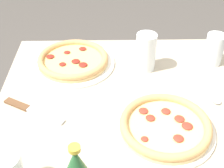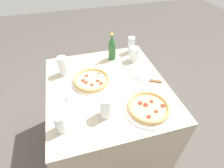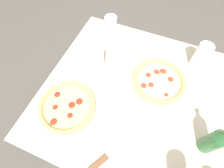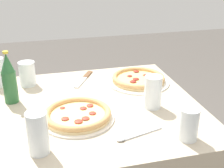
{
  "view_description": "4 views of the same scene",
  "coord_description": "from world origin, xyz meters",
  "px_view_note": "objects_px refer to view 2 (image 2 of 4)",
  "views": [
    {
      "loc": [
        0.73,
        -0.07,
        1.45
      ],
      "look_at": [
        -0.1,
        -0.05,
        0.81
      ],
      "focal_mm": 50.0,
      "sensor_mm": 36.0,
      "label": 1
    },
    {
      "loc": [
        -0.94,
        0.22,
        1.65
      ],
      "look_at": [
        -0.08,
        -0.02,
        0.84
      ],
      "focal_mm": 28.0,
      "sensor_mm": 36.0,
      "label": 2
    },
    {
      "loc": [
        0.03,
        -0.43,
        1.55
      ],
      "look_at": [
        -0.13,
        -0.04,
        0.84
      ],
      "focal_mm": 28.0,
      "sensor_mm": 36.0,
      "label": 3
    },
    {
      "loc": [
        0.22,
        1.22,
        1.41
      ],
      "look_at": [
        -0.11,
        -0.02,
        0.85
      ],
      "focal_mm": 50.0,
      "sensor_mm": 36.0,
      "label": 4
    }
  ],
  "objects_px": {
    "glass_lemonade": "(61,123)",
    "spoon": "(71,104)",
    "pizza_veggie": "(149,107)",
    "glass_orange_juice": "(106,108)",
    "pizza_margherita": "(92,80)",
    "knife": "(148,80)",
    "glass_red_wine": "(131,46)",
    "beer_bottle": "(112,47)",
    "glass_cola": "(134,55)",
    "glass_mango_juice": "(63,67)"
  },
  "relations": [
    {
      "from": "knife",
      "to": "glass_lemonade",
      "type": "bearing_deg",
      "value": 112.17
    },
    {
      "from": "beer_bottle",
      "to": "knife",
      "type": "bearing_deg",
      "value": -152.96
    },
    {
      "from": "pizza_veggie",
      "to": "spoon",
      "type": "xyz_separation_m",
      "value": [
        0.18,
        0.48,
        -0.01
      ]
    },
    {
      "from": "glass_orange_juice",
      "to": "beer_bottle",
      "type": "distance_m",
      "value": 0.64
    },
    {
      "from": "glass_red_wine",
      "to": "knife",
      "type": "height_order",
      "value": "glass_red_wine"
    },
    {
      "from": "pizza_margherita",
      "to": "glass_mango_juice",
      "type": "xyz_separation_m",
      "value": [
        0.16,
        0.19,
        0.05
      ]
    },
    {
      "from": "glass_cola",
      "to": "spoon",
      "type": "bearing_deg",
      "value": 122.76
    },
    {
      "from": "glass_lemonade",
      "to": "spoon",
      "type": "distance_m",
      "value": 0.2
    },
    {
      "from": "beer_bottle",
      "to": "knife",
      "type": "height_order",
      "value": "beer_bottle"
    },
    {
      "from": "pizza_veggie",
      "to": "glass_orange_juice",
      "type": "relative_size",
      "value": 2.23
    },
    {
      "from": "glass_cola",
      "to": "spoon",
      "type": "distance_m",
      "value": 0.71
    },
    {
      "from": "glass_red_wine",
      "to": "knife",
      "type": "xyz_separation_m",
      "value": [
        -0.43,
        0.01,
        -0.06
      ]
    },
    {
      "from": "pizza_margherita",
      "to": "glass_orange_juice",
      "type": "bearing_deg",
      "value": -175.46
    },
    {
      "from": "knife",
      "to": "spoon",
      "type": "xyz_separation_m",
      "value": [
        -0.09,
        0.6,
        0.0
      ]
    },
    {
      "from": "knife",
      "to": "spoon",
      "type": "distance_m",
      "value": 0.61
    },
    {
      "from": "glass_red_wine",
      "to": "beer_bottle",
      "type": "bearing_deg",
      "value": 107.21
    },
    {
      "from": "pizza_veggie",
      "to": "glass_orange_juice",
      "type": "distance_m",
      "value": 0.28
    },
    {
      "from": "glass_lemonade",
      "to": "spoon",
      "type": "bearing_deg",
      "value": -19.58
    },
    {
      "from": "glass_orange_juice",
      "to": "spoon",
      "type": "xyz_separation_m",
      "value": [
        0.15,
        0.21,
        -0.06
      ]
    },
    {
      "from": "pizza_margherita",
      "to": "spoon",
      "type": "height_order",
      "value": "pizza_margherita"
    },
    {
      "from": "glass_cola",
      "to": "glass_red_wine",
      "type": "bearing_deg",
      "value": -9.05
    },
    {
      "from": "glass_lemonade",
      "to": "glass_mango_juice",
      "type": "xyz_separation_m",
      "value": [
        0.53,
        -0.05,
        0.01
      ]
    },
    {
      "from": "beer_bottle",
      "to": "pizza_margherita",
      "type": "bearing_deg",
      "value": 138.63
    },
    {
      "from": "pizza_margherita",
      "to": "knife",
      "type": "relative_size",
      "value": 1.4
    },
    {
      "from": "glass_red_wine",
      "to": "knife",
      "type": "bearing_deg",
      "value": 178.04
    },
    {
      "from": "glass_orange_juice",
      "to": "knife",
      "type": "xyz_separation_m",
      "value": [
        0.24,
        -0.4,
        -0.06
      ]
    },
    {
      "from": "glass_cola",
      "to": "glass_red_wine",
      "type": "height_order",
      "value": "glass_red_wine"
    },
    {
      "from": "glass_orange_juice",
      "to": "glass_mango_juice",
      "type": "relative_size",
      "value": 0.95
    },
    {
      "from": "glass_red_wine",
      "to": "glass_orange_juice",
      "type": "bearing_deg",
      "value": 148.35
    },
    {
      "from": "glass_orange_juice",
      "to": "beer_bottle",
      "type": "relative_size",
      "value": 0.6
    },
    {
      "from": "pizza_margherita",
      "to": "glass_cola",
      "type": "distance_m",
      "value": 0.46
    },
    {
      "from": "glass_cola",
      "to": "glass_lemonade",
      "type": "xyz_separation_m",
      "value": [
        -0.56,
        0.66,
        0.0
      ]
    },
    {
      "from": "glass_mango_juice",
      "to": "glass_lemonade",
      "type": "bearing_deg",
      "value": 174.71
    },
    {
      "from": "pizza_veggie",
      "to": "beer_bottle",
      "type": "relative_size",
      "value": 1.34
    },
    {
      "from": "glass_orange_juice",
      "to": "beer_bottle",
      "type": "xyz_separation_m",
      "value": [
        0.6,
        -0.21,
        0.05
      ]
    },
    {
      "from": "glass_mango_juice",
      "to": "beer_bottle",
      "type": "distance_m",
      "value": 0.44
    },
    {
      "from": "glass_orange_juice",
      "to": "glass_cola",
      "type": "bearing_deg",
      "value": -36.3
    },
    {
      "from": "spoon",
      "to": "pizza_veggie",
      "type": "bearing_deg",
      "value": -110.14
    },
    {
      "from": "pizza_margherita",
      "to": "spoon",
      "type": "relative_size",
      "value": 1.54
    },
    {
      "from": "glass_lemonade",
      "to": "knife",
      "type": "bearing_deg",
      "value": -67.83
    },
    {
      "from": "knife",
      "to": "spoon",
      "type": "height_order",
      "value": "spoon"
    },
    {
      "from": "knife",
      "to": "pizza_veggie",
      "type": "bearing_deg",
      "value": 156.31
    },
    {
      "from": "pizza_margherita",
      "to": "spoon",
      "type": "bearing_deg",
      "value": 136.63
    },
    {
      "from": "glass_cola",
      "to": "knife",
      "type": "relative_size",
      "value": 0.57
    },
    {
      "from": "glass_lemonade",
      "to": "glass_orange_juice",
      "type": "bearing_deg",
      "value": -82.89
    },
    {
      "from": "pizza_veggie",
      "to": "knife",
      "type": "xyz_separation_m",
      "value": [
        0.27,
        -0.12,
        -0.02
      ]
    },
    {
      "from": "pizza_veggie",
      "to": "glass_red_wine",
      "type": "height_order",
      "value": "glass_red_wine"
    },
    {
      "from": "glass_lemonade",
      "to": "beer_bottle",
      "type": "relative_size",
      "value": 0.51
    },
    {
      "from": "glass_lemonade",
      "to": "spoon",
      "type": "height_order",
      "value": "glass_lemonade"
    },
    {
      "from": "pizza_margherita",
      "to": "pizza_veggie",
      "type": "distance_m",
      "value": 0.48
    }
  ]
}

